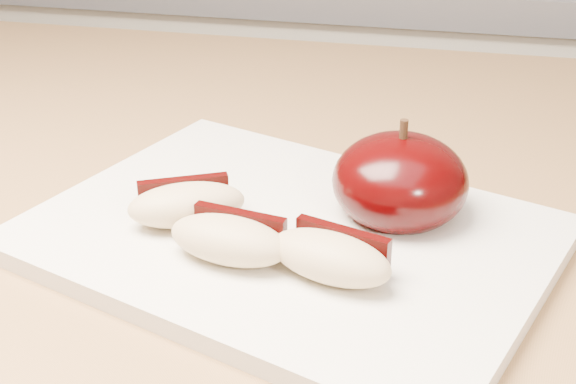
# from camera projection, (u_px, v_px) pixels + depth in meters

# --- Properties ---
(back_cabinet) EXTENTS (2.40, 0.62, 0.94)m
(back_cabinet) POSITION_uv_depth(u_px,v_px,m) (371.00, 219.00, 1.40)
(back_cabinet) COLOR silver
(back_cabinet) RESTS_ON ground
(cutting_board) EXTENTS (0.36, 0.31, 0.01)m
(cutting_board) POSITION_uv_depth(u_px,v_px,m) (288.00, 237.00, 0.49)
(cutting_board) COLOR silver
(cutting_board) RESTS_ON island_counter
(apple_half) EXTENTS (0.10, 0.10, 0.07)m
(apple_half) POSITION_uv_depth(u_px,v_px,m) (400.00, 182.00, 0.50)
(apple_half) COLOR black
(apple_half) RESTS_ON cutting_board
(apple_wedge_a) EXTENTS (0.08, 0.06, 0.03)m
(apple_wedge_a) POSITION_uv_depth(u_px,v_px,m) (186.00, 204.00, 0.49)
(apple_wedge_a) COLOR tan
(apple_wedge_a) RESTS_ON cutting_board
(apple_wedge_b) EXTENTS (0.08, 0.05, 0.03)m
(apple_wedge_b) POSITION_uv_depth(u_px,v_px,m) (230.00, 239.00, 0.45)
(apple_wedge_b) COLOR tan
(apple_wedge_b) RESTS_ON cutting_board
(apple_wedge_c) EXTENTS (0.08, 0.06, 0.03)m
(apple_wedge_c) POSITION_uv_depth(u_px,v_px,m) (332.00, 256.00, 0.44)
(apple_wedge_c) COLOR tan
(apple_wedge_c) RESTS_ON cutting_board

